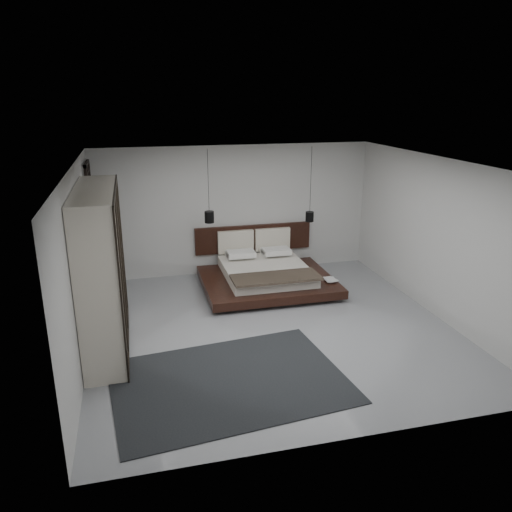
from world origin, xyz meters
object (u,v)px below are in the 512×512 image
object	(u,v)px
bed	(265,273)
wardrobe	(102,270)
pendant_left	(209,217)
pendant_right	(310,216)
lattice_screen	(93,229)
rug	(229,381)

from	to	relation	value
bed	wardrobe	world-z (taller)	wardrobe
pendant_left	wardrobe	world-z (taller)	pendant_left
pendant_right	wardrobe	size ratio (longest dim) A/B	0.62
lattice_screen	pendant_right	size ratio (longest dim) A/B	1.65
lattice_screen	rug	distance (m)	4.55
pendant_left	rug	xyz separation A→B (m)	(-0.36, -3.78, -1.44)
pendant_right	rug	world-z (taller)	pendant_right
pendant_left	pendant_right	xyz separation A→B (m)	(2.15, -0.00, -0.11)
bed	rug	bearing A→B (deg)	-112.94
bed	rug	size ratio (longest dim) A/B	0.82
pendant_left	wardrobe	size ratio (longest dim) A/B	0.57
wardrobe	rug	distance (m)	2.60
pendant_left	wardrobe	distance (m)	3.00
bed	rug	world-z (taller)	bed
lattice_screen	pendant_right	distance (m)	4.42
bed	wardrobe	bearing A→B (deg)	-149.47
bed	lattice_screen	bearing A→B (deg)	170.90
pendant_left	rug	distance (m)	4.06
lattice_screen	bed	xyz separation A→B (m)	(3.34, -0.54, -1.02)
lattice_screen	rug	bearing A→B (deg)	-64.04
pendant_left	wardrobe	xyz separation A→B (m)	(-2.02, -2.22, -0.20)
pendant_right	rug	xyz separation A→B (m)	(-2.51, -3.78, -1.33)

